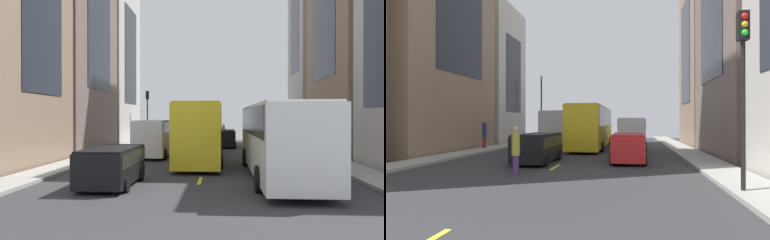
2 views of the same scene
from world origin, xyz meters
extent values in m
plane|color=#333335|center=(0.00, 0.00, 0.00)|extent=(41.48, 41.48, 0.00)
cube|color=#9E9B93|center=(-7.77, 0.00, 0.07)|extent=(1.93, 44.00, 0.15)
cube|color=#9E9B93|center=(7.77, 0.00, 0.07)|extent=(1.93, 44.00, 0.15)
cube|color=yellow|center=(0.00, -21.00, 0.01)|extent=(0.16, 2.00, 0.01)
cube|color=yellow|center=(0.00, -10.50, 0.01)|extent=(0.16, 2.00, 0.01)
cube|color=yellow|center=(0.00, 0.00, 0.01)|extent=(0.16, 2.00, 0.01)
cube|color=yellow|center=(0.00, 10.50, 0.01)|extent=(0.16, 2.00, 0.01)
cube|color=beige|center=(12.85, -14.88, 9.50)|extent=(7.81, 9.90, 19.01)
cube|color=#1E232D|center=(12.85, -14.88, 9.50)|extent=(7.89, 5.44, 10.45)
cube|color=#7A665B|center=(13.61, -3.73, 11.19)|extent=(9.34, 10.62, 22.38)
cube|color=#1E232D|center=(13.61, -3.73, 11.19)|extent=(9.44, 5.84, 12.31)
cube|color=silver|center=(-3.58, 9.08, 1.77)|extent=(2.55, 12.74, 3.00)
cube|color=black|center=(-3.58, 9.08, 2.62)|extent=(2.60, 11.72, 1.20)
cube|color=beige|center=(-3.58, 9.08, 3.31)|extent=(2.45, 12.23, 0.08)
cylinder|color=black|center=(-4.75, 13.03, 0.50)|extent=(0.46, 1.00, 1.00)
cylinder|color=black|center=(-2.41, 13.03, 0.50)|extent=(0.46, 1.00, 1.00)
cylinder|color=black|center=(-4.75, 5.13, 0.50)|extent=(0.46, 1.00, 1.00)
cylinder|color=black|center=(-2.41, 5.13, 0.50)|extent=(0.46, 1.00, 1.00)
cube|color=yellow|center=(0.30, 2.30, 1.86)|extent=(2.45, 13.71, 3.30)
cube|color=black|center=(0.30, 2.30, 2.72)|extent=(2.50, 12.61, 1.48)
cube|color=gold|center=(0.30, 2.30, 3.55)|extent=(2.35, 13.16, 0.08)
cylinder|color=black|center=(-0.82, 6.55, 0.38)|extent=(0.44, 0.76, 0.76)
cylinder|color=black|center=(1.43, 6.55, 0.38)|extent=(0.44, 0.76, 0.76)
cylinder|color=black|center=(-0.82, -1.95, 0.38)|extent=(0.44, 0.76, 0.76)
cylinder|color=black|center=(1.43, -1.95, 0.38)|extent=(0.44, 0.76, 0.76)
cube|color=white|center=(3.75, 0.52, 1.35)|extent=(2.05, 5.59, 2.30)
cube|color=black|center=(3.75, 0.52, 2.10)|extent=(2.09, 5.15, 0.69)
cube|color=silver|center=(3.75, 0.52, 2.54)|extent=(1.97, 5.37, 0.08)
cylinder|color=black|center=(2.81, 2.25, 0.36)|extent=(0.37, 0.72, 0.72)
cylinder|color=black|center=(4.69, 2.25, 0.36)|extent=(0.37, 0.72, 0.72)
cylinder|color=black|center=(2.81, -1.22, 0.36)|extent=(0.37, 0.72, 0.72)
cylinder|color=black|center=(4.69, -1.22, 0.36)|extent=(0.37, 0.72, 0.72)
cube|color=black|center=(-1.36, -8.90, 0.86)|extent=(1.73, 4.58, 1.37)
cube|color=black|center=(-1.36, -8.90, 1.20)|extent=(1.77, 4.21, 0.58)
cube|color=black|center=(-1.36, -8.90, 1.58)|extent=(1.66, 4.40, 0.08)
cylinder|color=black|center=(-2.16, -7.48, 0.31)|extent=(0.31, 0.62, 0.62)
cylinder|color=black|center=(-0.56, -7.48, 0.31)|extent=(0.31, 0.62, 0.62)
cylinder|color=black|center=(-2.16, -10.32, 0.31)|extent=(0.31, 0.62, 0.62)
cylinder|color=black|center=(-0.56, -10.32, 0.31)|extent=(0.31, 0.62, 0.62)
cube|color=black|center=(3.49, 12.03, 0.83)|extent=(1.82, 4.42, 1.31)
cube|color=black|center=(3.49, 12.03, 1.16)|extent=(1.85, 4.07, 0.55)
cube|color=black|center=(3.49, 12.03, 1.52)|extent=(1.75, 4.24, 0.08)
cylinder|color=black|center=(2.65, 13.40, 0.31)|extent=(0.33, 0.62, 0.62)
cylinder|color=black|center=(4.33, 13.40, 0.31)|extent=(0.33, 0.62, 0.62)
cylinder|color=black|center=(2.65, 10.66, 0.31)|extent=(0.33, 0.62, 0.62)
cylinder|color=black|center=(4.33, 10.66, 0.31)|extent=(0.33, 0.62, 0.62)
cube|color=red|center=(3.59, -7.87, 0.85)|extent=(1.75, 4.22, 1.36)
cube|color=black|center=(3.59, -7.87, 1.19)|extent=(1.79, 3.88, 0.57)
cube|color=#A91A1A|center=(3.59, -7.87, 1.57)|extent=(1.68, 4.05, 0.08)
cylinder|color=black|center=(2.79, -6.57, 0.31)|extent=(0.32, 0.62, 0.62)
cylinder|color=black|center=(4.40, -6.57, 0.31)|extent=(0.32, 0.62, 0.62)
cylinder|color=black|center=(2.79, -9.18, 0.31)|extent=(0.32, 0.62, 0.62)
cylinder|color=black|center=(4.40, -9.18, 0.31)|extent=(0.32, 0.62, 0.62)
cylinder|color=#593372|center=(-1.22, -12.79, 0.40)|extent=(0.27, 0.27, 0.81)
cylinder|color=gold|center=(-1.22, -12.79, 1.32)|extent=(0.36, 0.36, 1.02)
sphere|color=tan|center=(-1.22, -12.79, 1.96)|extent=(0.26, 0.26, 0.26)
cylinder|color=maroon|center=(-8.10, -1.58, 0.58)|extent=(0.28, 0.28, 0.86)
cylinder|color=navy|center=(-8.10, -1.58, 1.61)|extent=(0.37, 0.37, 1.21)
sphere|color=tan|center=(-8.10, -1.58, 2.34)|extent=(0.24, 0.24, 0.24)
cylinder|color=black|center=(7.21, -15.54, 2.48)|extent=(0.14, 0.14, 4.65)
cube|color=black|center=(7.21, -15.54, 5.25)|extent=(0.32, 0.32, 0.90)
sphere|color=red|center=(7.21, -15.71, 5.51)|extent=(0.20, 0.20, 0.20)
sphere|color=orange|center=(7.21, -15.71, 5.25)|extent=(0.20, 0.20, 0.20)
sphere|color=green|center=(7.21, -15.71, 5.00)|extent=(0.20, 0.20, 0.20)
camera|label=1|loc=(-0.88, 27.64, 2.79)|focal=36.65mm
camera|label=2|loc=(3.82, -26.26, 2.27)|focal=30.23mm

